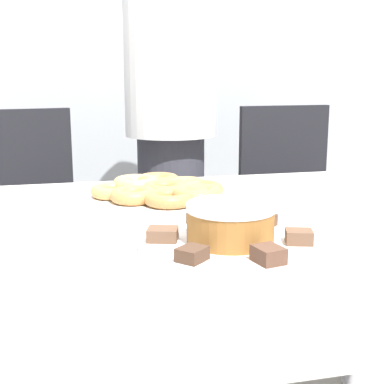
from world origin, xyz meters
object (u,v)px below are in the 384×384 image
object	(u,v)px
plate_cake	(230,244)
plate_donuts	(165,198)
office_chair_right	(297,224)
office_chair_left	(29,243)
frosted_cake	(230,223)
person_standing	(171,119)

from	to	relation	value
plate_cake	plate_donuts	bearing A→B (deg)	96.23
office_chair_right	plate_donuts	distance (m)	1.00
office_chair_right	plate_donuts	xyz separation A→B (m)	(-0.68, -0.68, 0.30)
office_chair_left	frosted_cake	size ratio (longest dim) A/B	5.80
office_chair_left	frosted_cake	world-z (taller)	office_chair_left
person_standing	frosted_cake	xyz separation A→B (m)	(-0.12, -1.11, -0.10)
person_standing	office_chair_right	world-z (taller)	person_standing
office_chair_left	plate_cake	distance (m)	1.19
office_chair_right	person_standing	bearing A→B (deg)	173.21
plate_cake	frosted_cake	world-z (taller)	frosted_cake
person_standing	office_chair_right	distance (m)	0.68
office_chair_right	plate_cake	size ratio (longest dim) A/B	2.78
person_standing	office_chair_left	bearing A→B (deg)	-176.37
person_standing	frosted_cake	bearing A→B (deg)	-96.04
plate_donuts	plate_cake	bearing A→B (deg)	-83.77
office_chair_left	plate_donuts	xyz separation A→B (m)	(0.37, -0.68, 0.30)
office_chair_left	office_chair_right	world-z (taller)	same
person_standing	office_chair_left	distance (m)	0.69
person_standing	frosted_cake	size ratio (longest dim) A/B	10.52
office_chair_right	plate_donuts	size ratio (longest dim) A/B	2.28
office_chair_left	plate_donuts	distance (m)	0.83
person_standing	plate_cake	size ratio (longest dim) A/B	5.04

